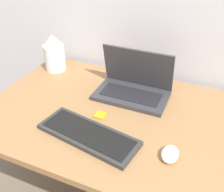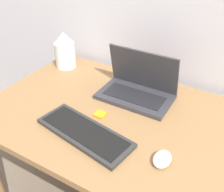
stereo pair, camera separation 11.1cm
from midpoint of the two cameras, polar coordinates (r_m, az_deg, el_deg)
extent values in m
cube|color=olive|center=(1.16, 6.89, -5.74)|extent=(1.35, 0.79, 0.03)
cylinder|color=olive|center=(1.87, -6.90, -2.96)|extent=(0.05, 0.05, 0.73)
cube|color=#333338|center=(1.28, 7.50, -0.21)|extent=(0.35, 0.21, 0.02)
cube|color=black|center=(1.26, 7.35, -0.01)|extent=(0.29, 0.12, 0.00)
cube|color=#333338|center=(1.28, 9.30, 5.64)|extent=(0.35, 0.05, 0.21)
cube|color=black|center=(1.29, 9.49, 5.92)|extent=(0.31, 0.04, 0.18)
cube|color=#2D2D2D|center=(1.06, -3.04, -8.08)|extent=(0.43, 0.22, 0.02)
cube|color=black|center=(1.06, -3.06, -7.67)|extent=(0.40, 0.18, 0.00)
ellipsoid|color=white|center=(0.98, 14.18, -13.29)|extent=(0.06, 0.09, 0.03)
cylinder|color=white|center=(1.55, -8.13, 8.81)|extent=(0.12, 0.12, 0.15)
cone|color=white|center=(1.50, -8.45, 12.43)|extent=(0.11, 0.11, 0.06)
cube|color=orange|center=(1.16, 0.12, -4.09)|extent=(0.05, 0.05, 0.01)
camera|label=1|loc=(0.06, -87.14, 1.92)|focal=42.00mm
camera|label=2|loc=(0.06, 92.86, -1.92)|focal=42.00mm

